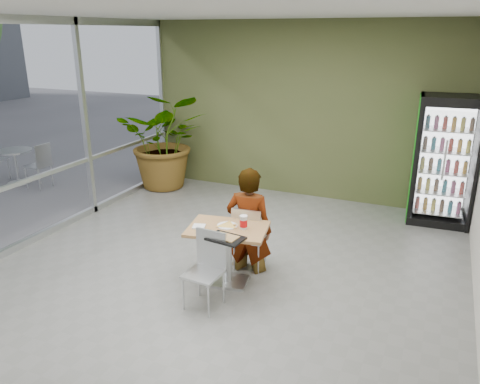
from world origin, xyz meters
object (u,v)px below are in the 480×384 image
(chair_far, at_px, (248,234))
(potted_plant, at_px, (166,141))
(dining_table, at_px, (228,244))
(soda_cup, at_px, (244,223))
(beverage_fridge, at_px, (444,161))
(seated_woman, at_px, (249,230))
(chair_near, at_px, (207,263))
(cafeteria_tray, at_px, (226,239))

(chair_far, height_order, potted_plant, potted_plant)
(dining_table, xyz_separation_m, soda_cup, (0.19, 0.04, 0.30))
(beverage_fridge, distance_m, potted_plant, 5.06)
(seated_woman, height_order, beverage_fridge, beverage_fridge)
(chair_near, bearing_deg, cafeteria_tray, 55.52)
(chair_far, bearing_deg, potted_plant, -46.59)
(beverage_fridge, bearing_deg, cafeteria_tray, -125.18)
(chair_near, height_order, potted_plant, potted_plant)
(dining_table, bearing_deg, seated_woman, 80.22)
(chair_far, xyz_separation_m, chair_near, (-0.11, -0.93, 0.00))
(cafeteria_tray, bearing_deg, potted_plant, 130.88)
(chair_near, height_order, seated_woman, seated_woman)
(chair_far, bearing_deg, cafeteria_tray, 88.40)
(beverage_fridge, bearing_deg, chair_far, -132.00)
(dining_table, distance_m, seated_woman, 0.48)
(beverage_fridge, bearing_deg, potted_plant, 178.87)
(chair_far, bearing_deg, chair_near, 78.92)
(soda_cup, bearing_deg, dining_table, -167.35)
(seated_woman, relative_size, soda_cup, 10.04)
(chair_far, xyz_separation_m, beverage_fridge, (2.22, 2.79, 0.52))
(dining_table, bearing_deg, chair_far, 78.41)
(cafeteria_tray, xyz_separation_m, potted_plant, (-2.88, 3.33, 0.19))
(chair_far, height_order, soda_cup, soda_cup)
(soda_cup, distance_m, potted_plant, 4.18)
(potted_plant, bearing_deg, seated_woman, -41.81)
(dining_table, height_order, soda_cup, soda_cup)
(cafeteria_tray, bearing_deg, chair_far, 92.79)
(potted_plant, bearing_deg, beverage_fridge, 2.45)
(beverage_fridge, bearing_deg, chair_near, -125.55)
(dining_table, relative_size, potted_plant, 0.55)
(chair_far, relative_size, soda_cup, 5.20)
(seated_woman, distance_m, soda_cup, 0.53)
(soda_cup, bearing_deg, chair_near, -111.22)
(beverage_fridge, xyz_separation_m, potted_plant, (-5.06, -0.22, -0.08))
(cafeteria_tray, relative_size, potted_plant, 0.21)
(chair_near, xyz_separation_m, seated_woman, (0.10, 0.97, 0.03))
(chair_near, xyz_separation_m, beverage_fridge, (2.33, 3.72, 0.52))
(beverage_fridge, height_order, potted_plant, beverage_fridge)
(chair_near, height_order, beverage_fridge, beverage_fridge)
(beverage_fridge, bearing_deg, seated_woman, -132.50)
(seated_woman, bearing_deg, dining_table, 75.83)
(cafeteria_tray, relative_size, beverage_fridge, 0.19)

